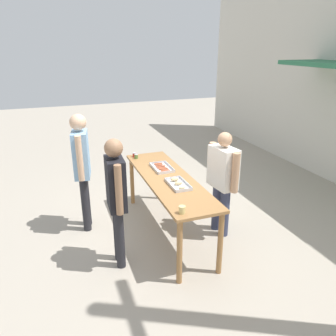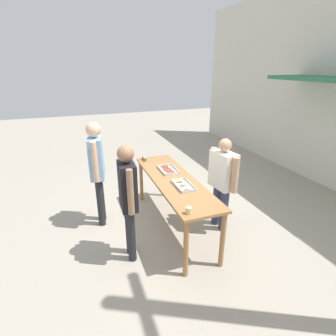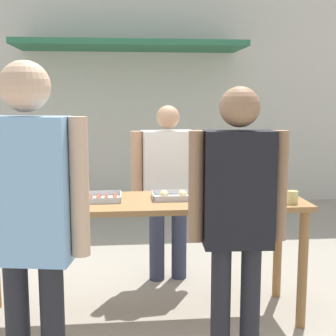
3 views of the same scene
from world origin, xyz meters
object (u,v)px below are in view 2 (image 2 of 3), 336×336
condiment_jar_mustard (143,158)px  person_customer_holding_hotdog (97,165)px  beer_cup (189,210)px  person_customer_with_cup (128,194)px  food_tray_sausages (168,170)px  condiment_jar_ketchup (145,159)px  person_server_behind_table (222,178)px  food_tray_buns (183,185)px

condiment_jar_mustard → person_customer_holding_hotdog: size_ratio=0.04×
beer_cup → person_customer_with_cup: size_ratio=0.05×
food_tray_sausages → person_customer_holding_hotdog: 1.22m
condiment_jar_ketchup → person_customer_holding_hotdog: size_ratio=0.04×
condiment_jar_mustard → condiment_jar_ketchup: (0.09, 0.01, 0.00)m
person_customer_with_cup → food_tray_sausages: bearing=-42.8°
person_server_behind_table → person_customer_with_cup: 1.64m
food_tray_sausages → condiment_jar_mustard: 0.75m
food_tray_sausages → food_tray_buns: size_ratio=1.01×
condiment_jar_ketchup → person_customer_with_cup: person_customer_with_cup is taller
condiment_jar_ketchup → person_customer_with_cup: (1.50, -0.65, 0.09)m
person_customer_holding_hotdog → condiment_jar_mustard: bearing=-51.5°
condiment_jar_mustard → person_server_behind_table: person_server_behind_table is taller
condiment_jar_mustard → person_server_behind_table: 1.67m
person_server_behind_table → condiment_jar_mustard: bearing=-150.9°
person_customer_with_cup → condiment_jar_ketchup: bearing=-20.6°
food_tray_buns → beer_cup: size_ratio=5.02×
person_customer_with_cup → food_tray_buns: bearing=-74.1°
beer_cup → person_customer_with_cup: bearing=-130.9°
food_tray_sausages → condiment_jar_mustard: condiment_jar_mustard is taller
beer_cup → person_server_behind_table: size_ratio=0.06×
person_server_behind_table → person_customer_holding_hotdog: person_customer_holding_hotdog is taller
beer_cup → person_server_behind_table: (-0.80, 0.97, -0.02)m
beer_cup → person_customer_holding_hotdog: (-1.64, -0.94, 0.15)m
person_server_behind_table → beer_cup: bearing=-57.3°
food_tray_buns → person_customer_with_cup: person_customer_with_cup is taller
beer_cup → condiment_jar_ketchup: bearing=-180.0°
condiment_jar_mustard → condiment_jar_ketchup: 0.09m
food_tray_sausages → food_tray_buns: food_tray_buns is taller
food_tray_buns → beer_cup: bearing=-18.2°
food_tray_sausages → beer_cup: size_ratio=5.05×
food_tray_buns → food_tray_sausages: bearing=-179.9°
condiment_jar_mustard → person_server_behind_table: size_ratio=0.05×
food_tray_sausages → condiment_jar_mustard: bearing=-159.9°
food_tray_sausages → person_server_behind_table: person_server_behind_table is taller
condiment_jar_ketchup → beer_cup: bearing=0.0°
food_tray_sausages → condiment_jar_mustard: size_ratio=6.11×
food_tray_buns → person_customer_with_cup: (0.21, -0.90, 0.10)m
person_server_behind_table → person_customer_holding_hotdog: bearing=-120.5°
beer_cup → condiment_jar_mustard: bearing=-179.8°
condiment_jar_ketchup → food_tray_buns: bearing=11.1°
food_tray_buns → person_customer_with_cup: bearing=-76.9°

